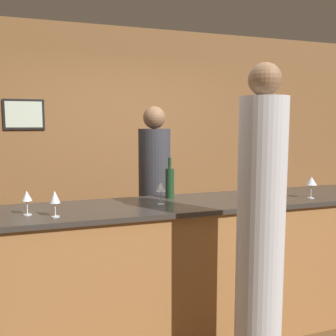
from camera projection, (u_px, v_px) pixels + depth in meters
back_wall at (117, 144)px, 4.60m from camera, size 8.00×0.08×2.80m
bar_counter at (167, 272)px, 2.82m from camera, size 3.60×0.65×1.06m
bartender at (155, 210)px, 3.45m from camera, size 0.29×0.29×1.80m
guest_1 at (260, 241)px, 2.23m from camera, size 0.28×0.28×1.99m
wine_bottle_0 at (170, 182)px, 2.94m from camera, size 0.07×0.07×0.32m
wine_glass_0 at (27, 197)px, 2.39m from camera, size 0.07×0.07×0.16m
wine_glass_1 at (311, 181)px, 2.93m from camera, size 0.08×0.08×0.17m
wine_glass_2 at (55, 198)px, 2.33m from camera, size 0.07×0.07×0.17m
wine_glass_3 at (161, 188)px, 2.70m from camera, size 0.07×0.07×0.17m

